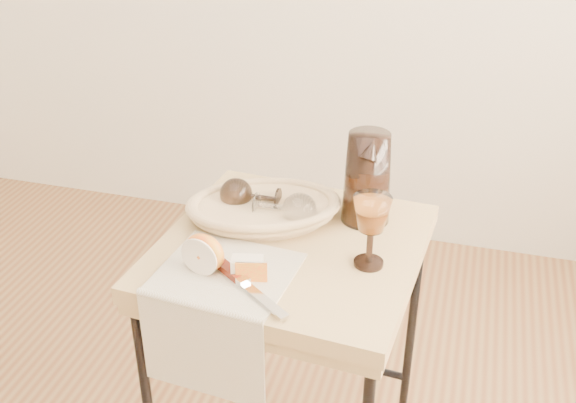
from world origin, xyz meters
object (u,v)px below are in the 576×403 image
(goblet_lying_b, at_px, (281,207))
(goblet_lying_a, at_px, (254,196))
(side_table, at_px, (290,365))
(table_knife, at_px, (245,283))
(wine_goblet, at_px, (371,231))
(apple_half, at_px, (205,252))
(bread_basket, at_px, (264,211))
(pitcher, at_px, (367,178))
(tea_towel, at_px, (226,273))

(goblet_lying_b, bearing_deg, goblet_lying_a, 155.68)
(side_table, height_order, goblet_lying_a, goblet_lying_a)
(table_knife, bearing_deg, wine_goblet, 71.29)
(wine_goblet, bearing_deg, apple_half, -159.96)
(side_table, bearing_deg, apple_half, -132.75)
(side_table, bearing_deg, goblet_lying_a, 140.49)
(goblet_lying_a, relative_size, wine_goblet, 0.77)
(goblet_lying_b, height_order, apple_half, goblet_lying_b)
(side_table, bearing_deg, bread_basket, 137.07)
(bread_basket, height_order, apple_half, apple_half)
(goblet_lying_a, relative_size, goblet_lying_b, 0.98)
(side_table, relative_size, bread_basket, 2.24)
(goblet_lying_a, distance_m, pitcher, 0.28)
(bread_basket, height_order, goblet_lying_b, goblet_lying_b)
(goblet_lying_b, xyz_separation_m, pitcher, (0.19, 0.09, 0.06))
(bread_basket, xyz_separation_m, apple_half, (-0.05, -0.24, 0.02))
(goblet_lying_a, relative_size, apple_half, 1.39)
(bread_basket, bearing_deg, side_table, -65.28)
(bread_basket, relative_size, apple_half, 3.52)
(side_table, distance_m, bread_basket, 0.41)
(bread_basket, height_order, pitcher, pitcher)
(side_table, relative_size, wine_goblet, 4.37)
(tea_towel, distance_m, pitcher, 0.41)
(goblet_lying_a, distance_m, table_knife, 0.30)
(bread_basket, relative_size, goblet_lying_b, 2.48)
(goblet_lying_b, relative_size, wine_goblet, 0.79)
(tea_towel, xyz_separation_m, table_knife, (0.06, -0.04, 0.01))
(tea_towel, bearing_deg, goblet_lying_a, 99.46)
(goblet_lying_a, height_order, wine_goblet, wine_goblet)
(tea_towel, bearing_deg, pitcher, 56.65)
(tea_towel, relative_size, table_knife, 1.16)
(tea_towel, height_order, table_knife, table_knife)
(bread_basket, height_order, wine_goblet, wine_goblet)
(bread_basket, bearing_deg, goblet_lying_a, 131.09)
(goblet_lying_a, bearing_deg, pitcher, -169.12)
(table_knife, bearing_deg, goblet_lying_b, 126.39)
(side_table, xyz_separation_m, table_knife, (-0.04, -0.19, 0.38))
(tea_towel, xyz_separation_m, bread_basket, (0.01, 0.24, 0.02))
(tea_towel, bearing_deg, bread_basket, 92.70)
(pitcher, distance_m, apple_half, 0.43)
(goblet_lying_a, bearing_deg, apple_half, 83.19)
(wine_goblet, bearing_deg, table_knife, -145.14)
(wine_goblet, bearing_deg, bread_basket, 156.69)
(goblet_lying_b, xyz_separation_m, table_knife, (-0.00, -0.26, -0.04))
(side_table, bearing_deg, pitcher, 46.91)
(tea_towel, height_order, goblet_lying_a, goblet_lying_a)
(bread_basket, bearing_deg, apple_half, -125.19)
(apple_half, distance_m, table_knife, 0.11)
(tea_towel, relative_size, wine_goblet, 1.65)
(goblet_lying_a, height_order, apple_half, same)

